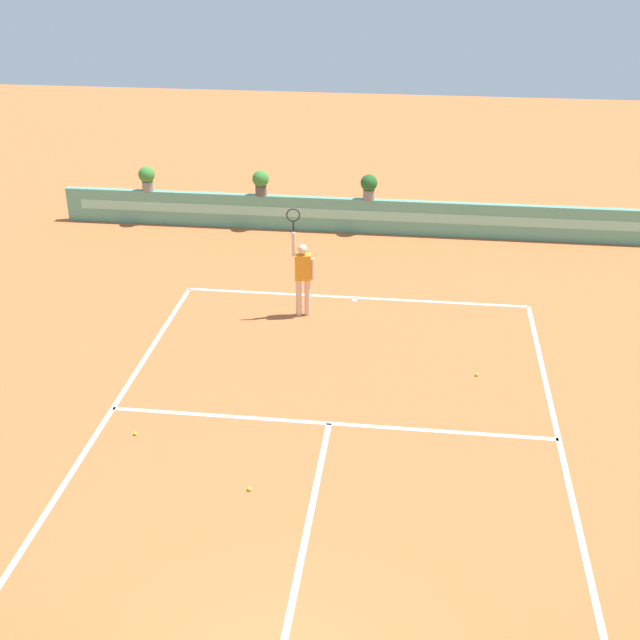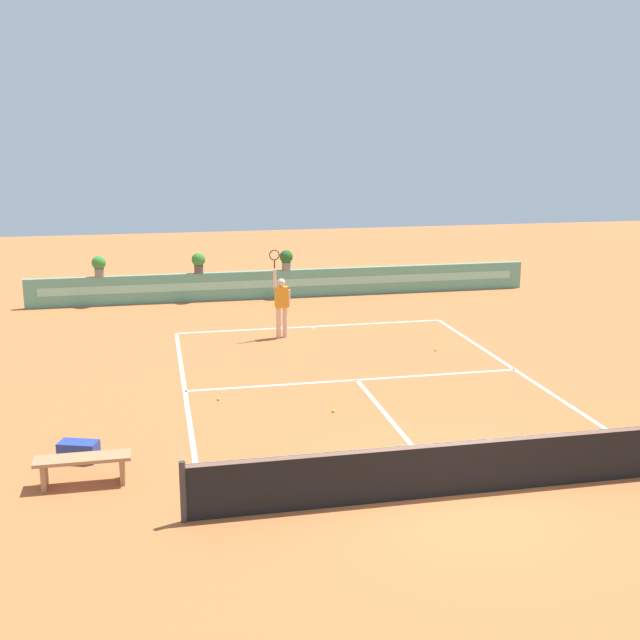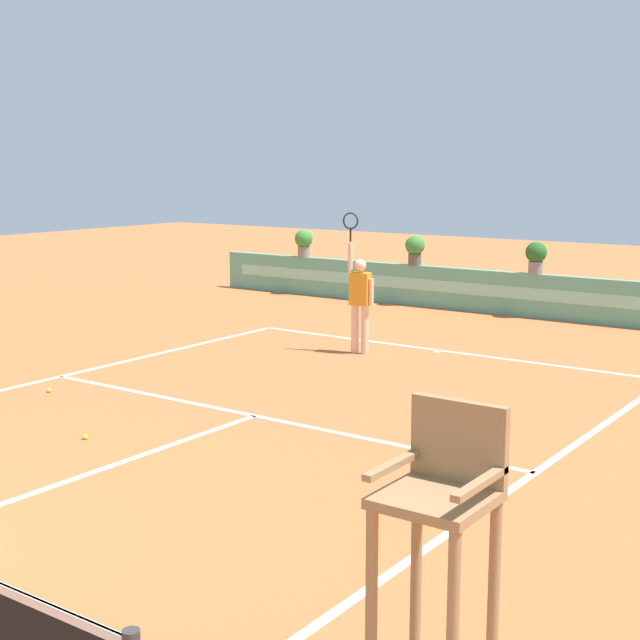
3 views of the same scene
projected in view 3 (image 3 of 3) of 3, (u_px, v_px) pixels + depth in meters
ground_plane at (236, 423)px, 12.45m from camera, size 60.00×60.00×0.00m
court_lines at (269, 411)px, 13.03m from camera, size 8.32×11.94×0.01m
back_wall_barrier at (536, 296)px, 20.72m from camera, size 18.00×0.21×1.00m
umpire_chair at (440, 544)px, 5.23m from camera, size 0.60×0.60×2.14m
tennis_player at (360, 297)px, 16.78m from camera, size 0.62×0.27×2.58m
tennis_ball_near_baseline at (501, 412)px, 12.86m from camera, size 0.07×0.07×0.07m
tennis_ball_mid_court at (49, 390)px, 14.07m from camera, size 0.07×0.07×0.07m
tennis_ball_by_sideline at (85, 437)px, 11.69m from camera, size 0.07×0.07×0.07m
potted_plant_far_left at (304, 241)px, 24.27m from camera, size 0.48×0.48×0.72m
potted_plant_left at (415, 248)px, 22.35m from camera, size 0.48×0.48×0.72m
potted_plant_centre at (536, 256)px, 20.58m from camera, size 0.48×0.48×0.72m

